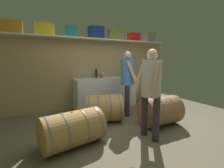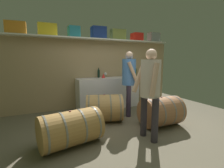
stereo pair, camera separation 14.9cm
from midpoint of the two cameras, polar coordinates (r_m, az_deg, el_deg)
ground_plane at (r=3.64m, az=4.38°, el=-13.71°), size 6.16×7.41×0.02m
back_wall_panel at (r=4.82m, az=-4.63°, el=3.61°), size 4.96×0.10×1.91m
high_shelf_board at (r=4.70m, az=-4.13°, el=15.33°), size 4.56×0.40×0.03m
toolcase_orange at (r=4.44m, az=-29.86°, el=16.74°), size 0.43×0.20×0.28m
toolcase_yellow at (r=4.44m, az=-20.78°, el=17.37°), size 0.44×0.21×0.30m
toolcase_teal at (r=4.54m, az=-12.25°, el=17.40°), size 0.29×0.28×0.28m
toolcase_navy at (r=4.74m, az=-3.80°, el=17.46°), size 0.40×0.30×0.32m
toolcase_olive at (r=4.98m, az=3.01°, el=16.86°), size 0.44×0.24×0.30m
toolcase_red at (r=5.31m, az=9.51°, el=15.91°), size 0.30×0.30×0.24m
toolcase_grey at (r=5.69m, az=15.14°, el=15.46°), size 0.36×0.25×0.28m
work_cabinet at (r=4.68m, az=-0.53°, el=-3.02°), size 1.77×0.54×0.86m
wine_bottle_dark at (r=4.68m, az=-3.80°, el=3.83°), size 0.07×0.07×0.28m
wine_bottle_green at (r=4.84m, az=9.07°, el=4.04°), size 0.07×0.07×0.31m
wine_glass at (r=4.79m, az=-1.42°, el=3.55°), size 0.08×0.08×0.14m
red_funnel at (r=4.60m, az=-2.13°, el=2.92°), size 0.11×0.11×0.12m
wine_barrel_near at (r=3.64m, az=-1.53°, el=-8.43°), size 0.93×0.81×0.61m
wine_barrel_far at (r=3.58m, az=17.94°, el=-9.14°), size 0.82×0.62×0.61m
wine_barrel_flank at (r=2.74m, az=-12.72°, el=-14.91°), size 1.03×0.72×0.57m
winemaker_pouring at (r=3.98m, az=7.09°, el=2.55°), size 0.47×0.53×1.55m
visitor_tasting at (r=2.79m, az=14.65°, el=-0.41°), size 0.41×0.47×1.54m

